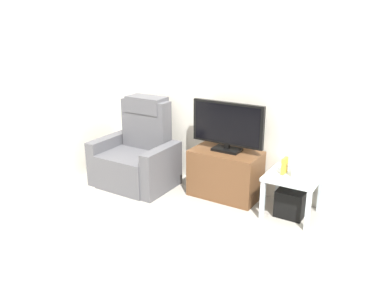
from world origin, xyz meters
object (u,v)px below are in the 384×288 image
recliner_armchair (138,155)px  book_upright (284,166)px  side_table (293,181)px  television (227,126)px  game_console (298,163)px  subwoofer_box (291,202)px  tv_stand (225,174)px

recliner_armchair → book_upright: (1.84, 0.15, 0.18)m
book_upright → side_table: bearing=11.3°
television → recliner_armchair: bearing=-167.8°
game_console → book_upright: bearing=-167.5°
television → subwoofer_box: television is taller
television → tv_stand: bearing=-90.0°
subwoofer_box → recliner_armchair: bearing=-175.0°
game_console → recliner_armchair: bearing=-174.8°
tv_stand → game_console: (0.85, -0.04, 0.31)m
television → book_upright: size_ratio=5.01×
side_table → subwoofer_box: size_ratio=1.84×
game_console → television: bearing=175.9°
television → side_table: bearing=-5.0°
side_table → subwoofer_box: bearing=-135.0°
side_table → subwoofer_box: 0.24m
subwoofer_box → book_upright: book_upright is taller
side_table → recliner_armchair: bearing=-175.0°
game_console → side_table: bearing=-164.1°
television → side_table: television is taller
recliner_armchair → book_upright: bearing=-6.5°
tv_stand → subwoofer_box: tv_stand is taller
side_table → game_console: bearing=15.9°
recliner_armchair → subwoofer_box: size_ratio=3.69×
television → recliner_armchair: 1.25m
tv_stand → recliner_armchair: size_ratio=0.74×
recliner_armchair → subwoofer_box: bearing=-6.2°
recliner_armchair → subwoofer_box: (1.94, 0.17, -0.23)m
subwoofer_box → game_console: 0.45m
subwoofer_box → book_upright: size_ratio=1.69×
tv_stand → television: (-0.00, 0.02, 0.58)m
book_upright → game_console: game_console is taller
book_upright → subwoofer_box: bearing=11.3°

